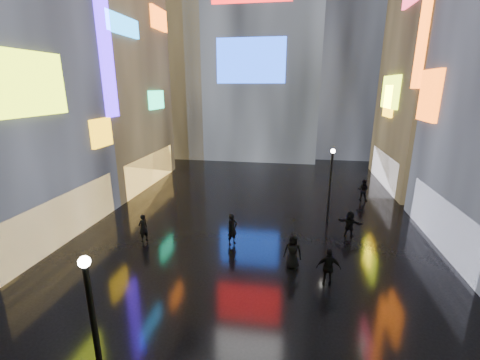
# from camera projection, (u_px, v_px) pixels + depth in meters

# --- Properties ---
(ground) EXTENTS (140.00, 140.00, 0.00)m
(ground) POSITION_uv_depth(u_px,v_px,m) (258.00, 215.00, 23.75)
(ground) COLOR black
(ground) RESTS_ON ground
(building_left_far) EXTENTS (10.28, 12.00, 22.00)m
(building_left_far) POSITION_uv_depth(u_px,v_px,m) (92.00, 65.00, 28.94)
(building_left_far) COLOR black
(building_left_far) RESTS_ON ground
(building_right_far) EXTENTS (10.28, 12.00, 28.00)m
(building_right_far) POSITION_uv_depth(u_px,v_px,m) (465.00, 26.00, 26.70)
(building_right_far) COLOR black
(building_right_far) RESTS_ON ground
(tower_flank_right) EXTENTS (12.00, 12.00, 34.00)m
(tower_flank_right) POSITION_uv_depth(u_px,v_px,m) (351.00, 24.00, 42.13)
(tower_flank_right) COLOR black
(tower_flank_right) RESTS_ON ground
(tower_flank_left) EXTENTS (10.00, 10.00, 26.00)m
(tower_flank_left) POSITION_uv_depth(u_px,v_px,m) (175.00, 57.00, 43.19)
(tower_flank_left) COLOR black
(tower_flank_left) RESTS_ON ground
(lamp_near) EXTENTS (0.30, 0.30, 5.20)m
(lamp_near) POSITION_uv_depth(u_px,v_px,m) (95.00, 333.00, 8.38)
(lamp_near) COLOR black
(lamp_near) RESTS_ON ground
(lamp_far) EXTENTS (0.30, 0.30, 5.20)m
(lamp_far) POSITION_uv_depth(u_px,v_px,m) (330.00, 182.00, 21.73)
(lamp_far) COLOR black
(lamp_far) RESTS_ON ground
(pedestrian_3) EXTENTS (1.12, 0.47, 1.91)m
(pedestrian_3) POSITION_uv_depth(u_px,v_px,m) (329.00, 267.00, 15.09)
(pedestrian_3) COLOR black
(pedestrian_3) RESTS_ON ground
(pedestrian_4) EXTENTS (1.00, 0.73, 1.89)m
(pedestrian_4) POSITION_uv_depth(u_px,v_px,m) (293.00, 251.00, 16.59)
(pedestrian_4) COLOR black
(pedestrian_4) RESTS_ON ground
(pedestrian_5) EXTENTS (1.62, 0.99, 1.67)m
(pedestrian_5) POSITION_uv_depth(u_px,v_px,m) (350.00, 224.00, 20.16)
(pedestrian_5) COLOR black
(pedestrian_5) RESTS_ON ground
(pedestrian_6) EXTENTS (0.79, 0.82, 1.90)m
(pedestrian_6) POSITION_uv_depth(u_px,v_px,m) (232.00, 229.00, 19.16)
(pedestrian_6) COLOR black
(pedestrian_6) RESTS_ON ground
(pedestrian_7) EXTENTS (1.04, 0.93, 1.78)m
(pedestrian_7) POSITION_uv_depth(u_px,v_px,m) (363.00, 190.00, 26.62)
(pedestrian_7) COLOR black
(pedestrian_7) RESTS_ON ground
(umbrella_2) EXTENTS (1.25, 1.24, 0.93)m
(umbrella_2) POSITION_uv_depth(u_px,v_px,m) (294.00, 226.00, 16.20)
(umbrella_2) COLOR black
(umbrella_2) RESTS_ON pedestrian_4
(pedestrian_8) EXTENTS (0.67, 0.75, 1.73)m
(pedestrian_8) POSITION_uv_depth(u_px,v_px,m) (143.00, 228.00, 19.55)
(pedestrian_8) COLOR black
(pedestrian_8) RESTS_ON ground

